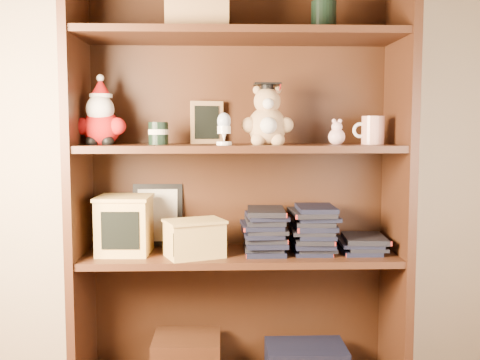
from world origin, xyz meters
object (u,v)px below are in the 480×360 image
(teacher_mug, at_px, (372,130))
(treats_box, at_px, (125,224))
(grad_teddy_bear, at_px, (267,121))
(bookcase, at_px, (239,190))

(teacher_mug, bearing_deg, treats_box, -179.94)
(grad_teddy_bear, bearing_deg, treats_box, 179.34)
(teacher_mug, height_order, treats_box, teacher_mug)
(teacher_mug, bearing_deg, bookcase, 174.07)
(bookcase, height_order, grad_teddy_bear, bookcase)
(bookcase, distance_m, treats_box, 0.44)
(bookcase, xyz_separation_m, grad_teddy_bear, (0.10, -0.06, 0.26))
(grad_teddy_bear, distance_m, teacher_mug, 0.39)
(treats_box, bearing_deg, bookcase, 6.97)
(grad_teddy_bear, height_order, treats_box, grad_teddy_bear)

